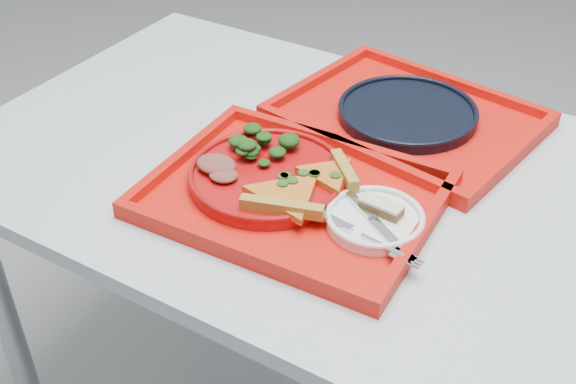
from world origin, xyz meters
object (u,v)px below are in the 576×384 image
at_px(tray_main, 293,198).
at_px(navy_plate, 407,114).
at_px(tray_far, 407,120).
at_px(dinner_plate, 268,177).
at_px(dessert_bar, 381,207).

height_order(tray_main, navy_plate, navy_plate).
xyz_separation_m(tray_far, dinner_plate, (-0.11, -0.31, 0.02)).
height_order(tray_far, dessert_bar, dessert_bar).
relative_size(tray_main, dinner_plate, 1.73).
bearing_deg(dinner_plate, tray_far, 70.03).
bearing_deg(navy_plate, tray_far, 0.00).
height_order(tray_main, dinner_plate, dinner_plate).
height_order(tray_far, navy_plate, navy_plate).
distance_m(navy_plate, dessert_bar, 0.32).
xyz_separation_m(dinner_plate, navy_plate, (0.11, 0.31, -0.00)).
height_order(navy_plate, dessert_bar, dessert_bar).
bearing_deg(tray_main, tray_far, 77.51).
bearing_deg(dinner_plate, dessert_bar, 2.03).
bearing_deg(tray_main, navy_plate, 77.51).
relative_size(dinner_plate, dessert_bar, 3.78).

